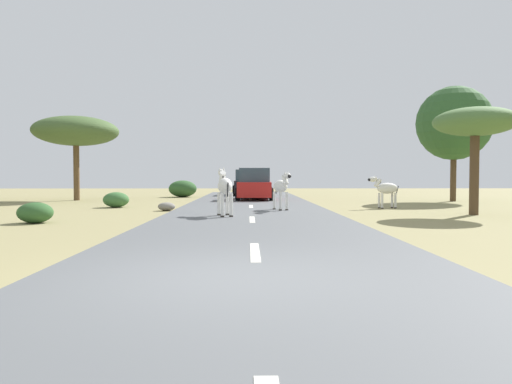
{
  "coord_description": "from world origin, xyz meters",
  "views": [
    {
      "loc": [
        0.32,
        -6.0,
        1.36
      ],
      "look_at": [
        0.57,
        9.14,
        0.84
      ],
      "focal_mm": 32.81,
      "sensor_mm": 36.0,
      "label": 1
    }
  ],
  "objects_px": {
    "zebra_0": "(281,187)",
    "bush_0": "(116,200)",
    "zebra_1": "(386,189)",
    "car_0": "(248,183)",
    "zebra_2": "(224,187)",
    "tree_4": "(475,123)",
    "bush_3": "(35,213)",
    "bush_1": "(183,189)",
    "tree_0": "(454,123)",
    "tree_2": "(76,132)",
    "car_1": "(255,185)",
    "rock_0": "(167,207)"
  },
  "relations": [
    {
      "from": "zebra_0",
      "to": "bush_0",
      "type": "height_order",
      "value": "zebra_0"
    },
    {
      "from": "zebra_0",
      "to": "bush_0",
      "type": "distance_m",
      "value": 7.38
    },
    {
      "from": "car_1",
      "to": "tree_0",
      "type": "xyz_separation_m",
      "value": [
        10.64,
        -1.2,
        3.32
      ]
    },
    {
      "from": "zebra_0",
      "to": "car_0",
      "type": "bearing_deg",
      "value": -101.94
    },
    {
      "from": "car_1",
      "to": "bush_1",
      "type": "height_order",
      "value": "car_1"
    },
    {
      "from": "zebra_2",
      "to": "bush_1",
      "type": "height_order",
      "value": "zebra_2"
    },
    {
      "from": "car_0",
      "to": "tree_0",
      "type": "xyz_separation_m",
      "value": [
        11.04,
        -7.29,
        3.32
      ]
    },
    {
      "from": "tree_2",
      "to": "tree_0",
      "type": "bearing_deg",
      "value": -3.57
    },
    {
      "from": "car_0",
      "to": "bush_3",
      "type": "xyz_separation_m",
      "value": [
        -6.1,
        -18.63,
        -0.55
      ]
    },
    {
      "from": "zebra_0",
      "to": "tree_0",
      "type": "relative_size",
      "value": 0.25
    },
    {
      "from": "zebra_0",
      "to": "rock_0",
      "type": "relative_size",
      "value": 2.31
    },
    {
      "from": "bush_0",
      "to": "bush_3",
      "type": "relative_size",
      "value": 1.1
    },
    {
      "from": "car_0",
      "to": "bush_1",
      "type": "relative_size",
      "value": 2.43
    },
    {
      "from": "zebra_1",
      "to": "tree_4",
      "type": "distance_m",
      "value": 4.6
    },
    {
      "from": "zebra_0",
      "to": "tree_2",
      "type": "relative_size",
      "value": 0.33
    },
    {
      "from": "zebra_0",
      "to": "bush_1",
      "type": "xyz_separation_m",
      "value": [
        -5.5,
        12.19,
        -0.4
      ]
    },
    {
      "from": "tree_2",
      "to": "bush_0",
      "type": "xyz_separation_m",
      "value": [
        3.85,
        -5.92,
        -3.49
      ]
    },
    {
      "from": "zebra_1",
      "to": "car_0",
      "type": "xyz_separation_m",
      "value": [
        -5.81,
        12.67,
        0.02
      ]
    },
    {
      "from": "zebra_0",
      "to": "bush_3",
      "type": "height_order",
      "value": "zebra_0"
    },
    {
      "from": "tree_0",
      "to": "tree_2",
      "type": "bearing_deg",
      "value": 176.43
    },
    {
      "from": "car_1",
      "to": "tree_0",
      "type": "bearing_deg",
      "value": -4.97
    },
    {
      "from": "tree_2",
      "to": "zebra_2",
      "type": "bearing_deg",
      "value": -50.95
    },
    {
      "from": "bush_1",
      "to": "tree_0",
      "type": "bearing_deg",
      "value": -19.09
    },
    {
      "from": "zebra_1",
      "to": "bush_1",
      "type": "relative_size",
      "value": 0.8
    },
    {
      "from": "car_0",
      "to": "rock_0",
      "type": "relative_size",
      "value": 6.54
    },
    {
      "from": "zebra_0",
      "to": "bush_1",
      "type": "relative_size",
      "value": 0.86
    },
    {
      "from": "zebra_0",
      "to": "bush_1",
      "type": "bearing_deg",
      "value": -82.92
    },
    {
      "from": "bush_1",
      "to": "bush_3",
      "type": "height_order",
      "value": "bush_1"
    },
    {
      "from": "bush_0",
      "to": "zebra_2",
      "type": "bearing_deg",
      "value": -44.86
    },
    {
      "from": "bush_1",
      "to": "rock_0",
      "type": "xyz_separation_m",
      "value": [
        1.04,
        -11.91,
        -0.37
      ]
    },
    {
      "from": "car_1",
      "to": "bush_3",
      "type": "height_order",
      "value": "car_1"
    },
    {
      "from": "zebra_1",
      "to": "tree_0",
      "type": "bearing_deg",
      "value": -59.8
    },
    {
      "from": "zebra_1",
      "to": "tree_0",
      "type": "distance_m",
      "value": 8.22
    },
    {
      "from": "car_0",
      "to": "bush_3",
      "type": "height_order",
      "value": "car_0"
    },
    {
      "from": "zebra_2",
      "to": "bush_1",
      "type": "relative_size",
      "value": 0.95
    },
    {
      "from": "zebra_2",
      "to": "tree_4",
      "type": "bearing_deg",
      "value": -6.6
    },
    {
      "from": "zebra_2",
      "to": "bush_3",
      "type": "bearing_deg",
      "value": -173.43
    },
    {
      "from": "car_0",
      "to": "tree_0",
      "type": "distance_m",
      "value": 13.64
    },
    {
      "from": "car_1",
      "to": "tree_0",
      "type": "distance_m",
      "value": 11.21
    },
    {
      "from": "tree_0",
      "to": "bush_3",
      "type": "relative_size",
      "value": 6.12
    },
    {
      "from": "zebra_1",
      "to": "car_0",
      "type": "relative_size",
      "value": 0.33
    },
    {
      "from": "tree_4",
      "to": "rock_0",
      "type": "bearing_deg",
      "value": 169.27
    },
    {
      "from": "tree_4",
      "to": "bush_1",
      "type": "bearing_deg",
      "value": 130.84
    },
    {
      "from": "tree_0",
      "to": "tree_4",
      "type": "height_order",
      "value": "tree_0"
    },
    {
      "from": "car_0",
      "to": "bush_1",
      "type": "xyz_separation_m",
      "value": [
        -4.19,
        -2.02,
        -0.31
      ]
    },
    {
      "from": "car_1",
      "to": "rock_0",
      "type": "relative_size",
      "value": 6.58
    },
    {
      "from": "tree_2",
      "to": "car_1",
      "type": "bearing_deg",
      "value": -0.47
    },
    {
      "from": "zebra_1",
      "to": "car_1",
      "type": "distance_m",
      "value": 8.53
    },
    {
      "from": "tree_0",
      "to": "bush_0",
      "type": "relative_size",
      "value": 5.56
    },
    {
      "from": "tree_2",
      "to": "rock_0",
      "type": "height_order",
      "value": "tree_2"
    }
  ]
}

